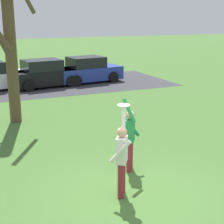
{
  "coord_description": "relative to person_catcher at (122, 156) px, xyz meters",
  "views": [
    {
      "loc": [
        -3.35,
        -6.46,
        4.0
      ],
      "look_at": [
        0.14,
        1.52,
        1.59
      ],
      "focal_mm": 55.68,
      "sensor_mm": 36.0,
      "label": 1
    }
  ],
  "objects": [
    {
      "name": "ground_plane",
      "position": [
        0.25,
        -0.08,
        -0.98
      ],
      "size": [
        120.0,
        120.0,
        0.0
      ],
      "primitive_type": "plane",
      "color": "#426B2D"
    },
    {
      "name": "person_catcher",
      "position": [
        0.0,
        0.0,
        0.0
      ],
      "size": [
        0.53,
        0.59,
        2.08
      ],
      "rotation": [
        0.0,
        0.0,
        0.98
      ],
      "color": "maroon",
      "rests_on": "ground_plane"
    },
    {
      "name": "person_defender",
      "position": [
        0.78,
        1.16,
        -0.0
      ],
      "size": [
        0.62,
        0.66,
        2.04
      ],
      "rotation": [
        0.0,
        0.0,
        4.12
      ],
      "color": "maroon",
      "rests_on": "ground_plane"
    },
    {
      "name": "frisbee_disc",
      "position": [
        0.13,
        0.19,
        1.11
      ],
      "size": [
        0.28,
        0.28,
        0.02
      ],
      "primitive_type": "cylinder",
      "color": "white",
      "rests_on": "person_catcher"
    },
    {
      "name": "parked_car_black",
      "position": [
        1.32,
        13.47,
        -0.25
      ],
      "size": [
        4.3,
        2.44,
        1.59
      ],
      "rotation": [
        0.0,
        0.0,
        0.13
      ],
      "color": "black",
      "rests_on": "ground_plane"
    },
    {
      "name": "parked_car_blue",
      "position": [
        4.15,
        13.83,
        -0.25
      ],
      "size": [
        4.3,
        2.44,
        1.59
      ],
      "rotation": [
        0.0,
        0.0,
        0.13
      ],
      "color": "#233893",
      "rests_on": "ground_plane"
    },
    {
      "name": "parking_strip",
      "position": [
        1.17,
        13.62,
        -0.98
      ],
      "size": [
        15.65,
        6.4,
        0.01
      ],
      "primitive_type": "cube",
      "color": "#38383D",
      "rests_on": "ground_plane"
    },
    {
      "name": "bare_tree_tall",
      "position": [
        -1.36,
        6.92,
        2.01
      ],
      "size": [
        2.34,
        1.65,
        5.69
      ],
      "color": "brown",
      "rests_on": "ground_plane"
    }
  ]
}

